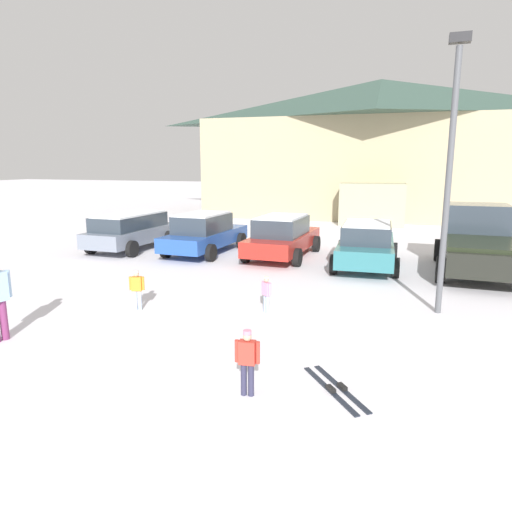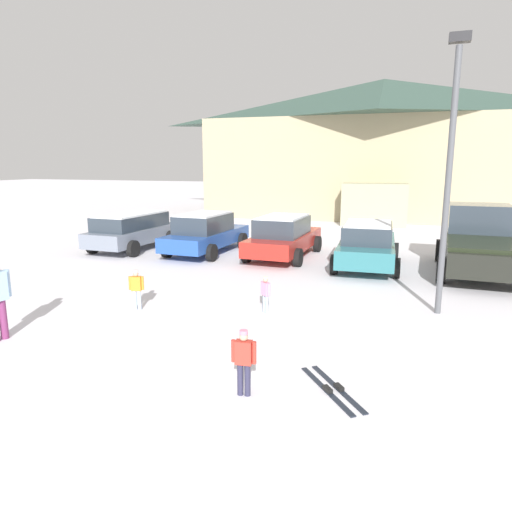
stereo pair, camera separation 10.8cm
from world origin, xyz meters
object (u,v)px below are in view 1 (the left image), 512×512
at_px(parked_red_sedan, 283,236).
at_px(parked_teal_hatchback, 366,244).
at_px(parked_grey_wagon, 131,230).
at_px(skier_child_in_red_jacket, 247,359).
at_px(parked_blue_hatchback, 204,233).
at_px(pair_of_skis, 335,388).
at_px(skier_child_in_pink_snowsuit, 266,292).
at_px(pickup_truck, 478,242).
at_px(ski_lodge, 378,148).
at_px(lamp_post, 450,165).
at_px(skier_child_in_orange_jacket, 137,288).

distance_m(parked_red_sedan, parked_teal_hatchback, 3.22).
distance_m(parked_grey_wagon, skier_child_in_red_jacket, 13.10).
height_order(parked_grey_wagon, skier_child_in_red_jacket, parked_grey_wagon).
bearing_deg(parked_grey_wagon, parked_blue_hatchback, 5.46).
xyz_separation_m(parked_red_sedan, pair_of_skis, (3.58, -9.74, -0.79)).
height_order(parked_teal_hatchback, skier_child_in_pink_snowsuit, parked_teal_hatchback).
bearing_deg(pair_of_skis, pickup_truck, 72.09).
bearing_deg(ski_lodge, skier_child_in_pink_snowsuit, -91.83).
relative_size(skier_child_in_red_jacket, lamp_post, 0.17).
relative_size(ski_lodge, skier_child_in_pink_snowsuit, 25.67).
height_order(parked_blue_hatchback, lamp_post, lamp_post).
relative_size(pickup_truck, skier_child_in_red_jacket, 5.29).
relative_size(ski_lodge, pair_of_skis, 15.62).
height_order(ski_lodge, parked_red_sedan, ski_lodge).
distance_m(ski_lodge, skier_child_in_pink_snowsuit, 23.06).
xyz_separation_m(skier_child_in_pink_snowsuit, pair_of_skis, (2.16, -3.24, -0.48)).
xyz_separation_m(parked_teal_hatchback, pickup_truck, (3.49, 0.41, 0.20)).
bearing_deg(parked_teal_hatchback, ski_lodge, 93.44).
relative_size(parked_grey_wagon, parked_blue_hatchback, 0.94).
bearing_deg(skier_child_in_orange_jacket, pair_of_skis, -25.27).
relative_size(parked_grey_wagon, lamp_post, 0.71).
distance_m(ski_lodge, parked_red_sedan, 16.75).
bearing_deg(pickup_truck, lamp_post, -105.57).
relative_size(parked_grey_wagon, skier_child_in_red_jacket, 4.22).
relative_size(parked_grey_wagon, skier_child_in_pink_snowsuit, 4.95).
xyz_separation_m(parked_grey_wagon, skier_child_in_red_jacket, (8.64, -9.84, -0.24)).
relative_size(ski_lodge, parked_grey_wagon, 5.18).
relative_size(parked_blue_hatchback, parked_red_sedan, 0.99).
relative_size(pair_of_skis, lamp_post, 0.24).
distance_m(parked_teal_hatchback, pickup_truck, 3.52).
bearing_deg(pair_of_skis, parked_grey_wagon, 136.97).
height_order(parked_red_sedan, pair_of_skis, parked_red_sedan).
relative_size(ski_lodge, skier_child_in_red_jacket, 21.87).
distance_m(parked_red_sedan, skier_child_in_pink_snowsuit, 6.66).
xyz_separation_m(parked_blue_hatchback, skier_child_in_pink_snowsuit, (4.56, -6.30, -0.31)).
distance_m(parked_blue_hatchback, parked_teal_hatchback, 6.31).
bearing_deg(parked_blue_hatchback, pair_of_skis, -54.83).
height_order(skier_child_in_orange_jacket, skier_child_in_red_jacket, skier_child_in_red_jacket).
bearing_deg(parked_red_sedan, parked_blue_hatchback, -176.32).
bearing_deg(parked_grey_wagon, ski_lodge, 63.15).
relative_size(ski_lodge, lamp_post, 3.69).
relative_size(parked_blue_hatchback, skier_child_in_pink_snowsuit, 5.25).
relative_size(skier_child_in_pink_snowsuit, lamp_post, 0.14).
bearing_deg(skier_child_in_orange_jacket, parked_red_sedan, 77.68).
relative_size(parked_teal_hatchback, skier_child_in_pink_snowsuit, 5.24).
relative_size(parked_grey_wagon, pickup_truck, 0.80).
bearing_deg(skier_child_in_orange_jacket, parked_blue_hatchback, 102.29).
bearing_deg(lamp_post, pickup_truck, 74.43).
height_order(ski_lodge, skier_child_in_pink_snowsuit, ski_lodge).
relative_size(parked_red_sedan, lamp_post, 0.76).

